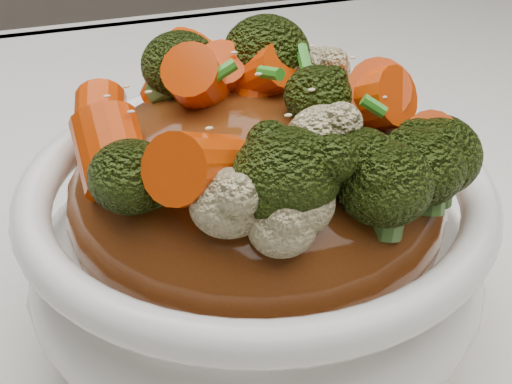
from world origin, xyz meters
name	(u,v)px	position (x,y,z in m)	size (l,w,h in m)	color
tablecloth	(307,288)	(0.00, 0.00, 0.73)	(1.20, 0.80, 0.04)	white
bowl	(256,249)	(-0.04, -0.04, 0.79)	(0.21, 0.21, 0.08)	white
sauce_base	(256,198)	(-0.04, -0.04, 0.82)	(0.17, 0.17, 0.09)	#612E10
carrots	(256,72)	(-0.04, -0.04, 0.88)	(0.17, 0.17, 0.05)	#DB4107
broccoli	(256,74)	(-0.04, -0.04, 0.88)	(0.17, 0.17, 0.04)	black
cauliflower	(256,78)	(-0.04, -0.04, 0.88)	(0.17, 0.17, 0.04)	beige
scallions	(256,70)	(-0.04, -0.04, 0.88)	(0.13, 0.13, 0.02)	#319121
sesame_seeds	(256,70)	(-0.04, -0.04, 0.88)	(0.15, 0.15, 0.01)	beige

